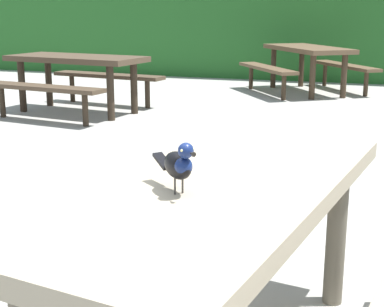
% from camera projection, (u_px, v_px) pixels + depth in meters
% --- Properties ---
extents(hedge_wall, '(28.00, 1.97, 2.13)m').
position_uv_depth(hedge_wall, '(339.00, 22.00, 11.30)').
color(hedge_wall, '#235B23').
rests_on(hedge_wall, ground).
extents(picnic_table_foreground, '(1.94, 1.96, 0.74)m').
position_uv_depth(picnic_table_foreground, '(218.00, 230.00, 2.09)').
color(picnic_table_foreground, gray).
rests_on(picnic_table_foreground, ground).
extents(bird_grackle, '(0.22, 0.22, 0.18)m').
position_uv_depth(bird_grackle, '(179.00, 164.00, 1.88)').
color(bird_grackle, black).
rests_on(bird_grackle, picnic_table_foreground).
extents(picnic_table_mid_left, '(2.36, 2.36, 0.74)m').
position_uv_depth(picnic_table_mid_left, '(307.00, 58.00, 9.28)').
color(picnic_table_mid_left, brown).
rests_on(picnic_table_mid_left, ground).
extents(picnic_table_mid_right, '(1.93, 1.91, 0.74)m').
position_uv_depth(picnic_table_mid_right, '(77.00, 70.00, 7.47)').
color(picnic_table_mid_right, '#473828').
rests_on(picnic_table_mid_right, ground).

